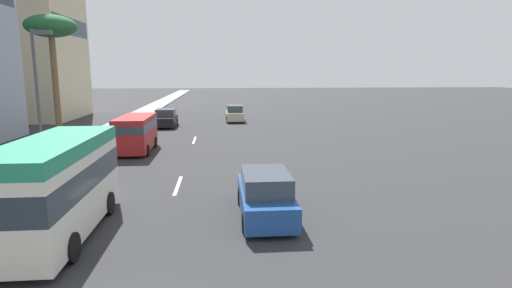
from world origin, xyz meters
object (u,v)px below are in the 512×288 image
at_px(car_third, 235,114).
at_px(car_fifth, 166,118).
at_px(pedestrian_near_lamp, 8,164).
at_px(street_lamp, 39,88).
at_px(minibus_second, 56,184).
at_px(van_fourth, 136,131).
at_px(palm_tree, 51,31).
at_px(car_lead, 265,195).

bearing_deg(car_third, car_fifth, 120.61).
distance_m(car_third, car_fifth, 7.82).
xyz_separation_m(pedestrian_near_lamp, street_lamp, (1.08, -1.23, 3.45)).
relative_size(minibus_second, pedestrian_near_lamp, 4.25).
relative_size(minibus_second, street_lamp, 0.95).
distance_m(minibus_second, car_fifth, 26.50).
height_order(minibus_second, van_fourth, minibus_second).
bearing_deg(street_lamp, minibus_second, -155.64).
distance_m(car_fifth, palm_tree, 15.42).
height_order(car_lead, car_fifth, car_fifth).
xyz_separation_m(van_fourth, car_fifth, (12.34, -0.36, -0.54)).
distance_m(pedestrian_near_lamp, street_lamp, 3.82).
xyz_separation_m(van_fourth, palm_tree, (-0.57, 4.59, 6.28)).
relative_size(van_fourth, pedestrian_near_lamp, 3.30).
height_order(palm_tree, street_lamp, palm_tree).
distance_m(car_third, van_fourth, 17.81).
relative_size(van_fourth, palm_tree, 0.61).
bearing_deg(pedestrian_near_lamp, minibus_second, -121.18).
height_order(car_lead, pedestrian_near_lamp, pedestrian_near_lamp).
height_order(car_lead, palm_tree, palm_tree).
xyz_separation_m(car_fifth, pedestrian_near_lamp, (-20.08, 4.63, 0.20)).
xyz_separation_m(car_fifth, street_lamp, (-19.00, 3.40, 3.66)).
xyz_separation_m(car_lead, palm_tree, (12.37, 11.69, 6.82)).
bearing_deg(car_lead, car_fifth, 14.92).
bearing_deg(pedestrian_near_lamp, car_lead, -91.60).
height_order(car_third, pedestrian_near_lamp, pedestrian_near_lamp).
xyz_separation_m(car_third, street_lamp, (-22.98, 10.13, 3.65)).
bearing_deg(minibus_second, pedestrian_near_lamp, -144.20).
height_order(van_fourth, street_lamp, street_lamp).
bearing_deg(van_fourth, car_lead, 28.74).
height_order(car_third, van_fourth, van_fourth).
xyz_separation_m(car_lead, van_fourth, (12.94, 7.10, 0.54)).
distance_m(minibus_second, car_third, 31.22).
bearing_deg(van_fourth, car_fifth, 178.33).
relative_size(car_lead, pedestrian_near_lamp, 2.99).
bearing_deg(car_lead, van_fourth, 28.74).
height_order(car_third, street_lamp, street_lamp).
distance_m(minibus_second, palm_tree, 15.60).
bearing_deg(car_third, street_lamp, 156.22).
relative_size(van_fourth, street_lamp, 0.74).
height_order(minibus_second, street_lamp, street_lamp).
relative_size(car_fifth, street_lamp, 0.61).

